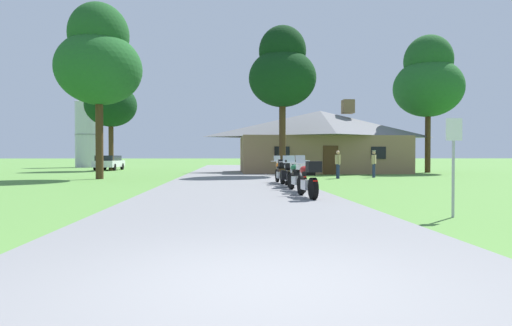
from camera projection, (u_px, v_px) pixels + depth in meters
name	position (u px, v px, depth m)	size (l,w,h in m)	color
ground_plane	(233.00, 180.00, 24.09)	(500.00, 500.00, 0.00)	#56893D
asphalt_driveway	(233.00, 181.00, 22.10)	(6.40, 80.00, 0.06)	slate
motorcycle_red_nearest_to_camera	(308.00, 179.00, 12.95)	(0.66, 2.08, 1.30)	black
motorcycle_green_second_in_row	(298.00, 176.00, 15.33)	(0.73, 2.08, 1.30)	black
motorcycle_silver_third_in_row	(289.00, 173.00, 17.60)	(0.75, 2.08, 1.30)	black
motorcycle_orange_farthest_in_row	(281.00, 171.00, 19.82)	(0.66, 2.08, 1.30)	black
stone_lodge	(320.00, 141.00, 34.20)	(13.44, 7.39, 5.90)	#896B4C
bystander_tan_shirt_near_lodge	(374.00, 162.00, 26.35)	(0.38, 0.48, 1.69)	navy
bystander_tan_shirt_beside_signpost	(338.00, 163.00, 25.19)	(0.26, 0.55, 1.67)	navy
metal_signpost_roadside	(454.00, 155.00, 9.14)	(0.36, 0.06, 2.14)	#9EA0A5
tree_by_lodge_front	(282.00, 71.00, 28.23)	(4.50, 4.50, 10.01)	#422D19
tree_left_far	(111.00, 99.00, 38.74)	(4.65, 4.65, 9.62)	#422D19
tree_right_of_lodge	(428.00, 80.00, 34.41)	(5.52, 5.52, 11.16)	#422D19
tree_left_near	(99.00, 59.00, 24.56)	(4.90, 4.90, 10.21)	#422D19
metal_silo_distant	(89.00, 132.00, 51.04)	(3.12, 3.12, 8.60)	#B2B7BC
parked_white_suv_far_left	(109.00, 162.00, 40.30)	(1.93, 4.61, 1.40)	silver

